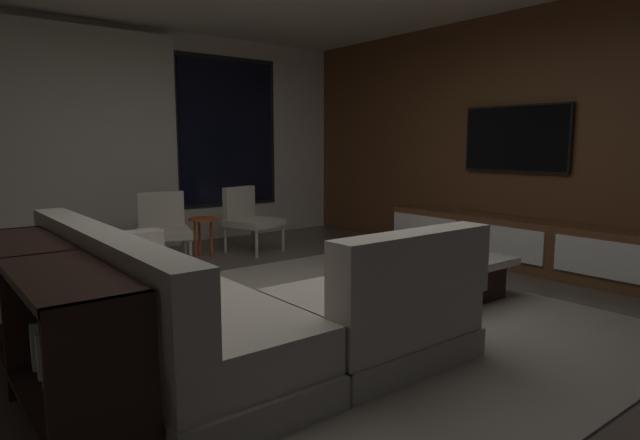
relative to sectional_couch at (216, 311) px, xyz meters
name	(u,v)px	position (x,y,z in m)	size (l,w,h in m)	color
floor	(311,322)	(0.83, 0.15, -0.29)	(9.20, 9.20, 0.00)	#564C44
back_wall_with_window	(126,140)	(0.77, 3.76, 1.05)	(6.60, 0.30, 2.70)	beige
media_wall	(543,138)	(3.89, 0.15, 1.06)	(0.12, 7.80, 2.70)	brown
area_rug	(355,316)	(1.18, 0.05, -0.28)	(3.20, 3.80, 0.01)	gray
sectional_couch	(216,311)	(0.00, 0.00, 0.00)	(1.98, 2.50, 0.82)	#A49C8C
coffee_table	(421,275)	(1.99, 0.11, -0.10)	(1.16, 1.16, 0.36)	black
book_stack_on_coffee_table	(421,254)	(1.91, 0.04, 0.10)	(0.31, 0.18, 0.05)	#9B7BB9
accent_chair_near_window	(249,216)	(1.83, 2.70, 0.14)	(0.68, 0.69, 0.78)	#B2ADA0
accent_chair_by_curtain	(163,225)	(0.73, 2.61, 0.14)	(0.68, 0.70, 0.78)	#B2ADA0
side_stool	(203,225)	(1.23, 2.71, 0.08)	(0.32, 0.32, 0.46)	#BF4C1E
media_console	(517,244)	(3.61, 0.20, -0.04)	(0.46, 3.10, 0.52)	brown
mounted_tv	(515,139)	(3.79, 0.40, 1.06)	(0.05, 1.23, 0.71)	black
console_table_behind_couch	(44,316)	(-0.91, 0.13, 0.12)	(0.40, 2.10, 0.74)	black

